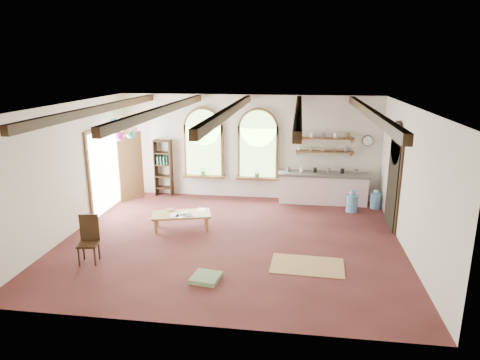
% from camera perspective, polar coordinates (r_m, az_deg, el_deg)
% --- Properties ---
extents(floor, '(8.00, 8.00, 0.00)m').
position_cam_1_polar(floor, '(10.38, -1.21, -8.02)').
color(floor, '#5B2526').
rests_on(floor, ground).
extents(ceiling_beams, '(6.20, 6.80, 0.18)m').
position_cam_1_polar(ceiling_beams, '(9.58, -1.31, 9.25)').
color(ceiling_beams, '#311C0F').
rests_on(ceiling_beams, ceiling).
extents(window_left, '(1.30, 0.28, 2.20)m').
position_cam_1_polar(window_left, '(13.39, -4.87, 4.60)').
color(window_left, brown).
rests_on(window_left, floor).
extents(window_right, '(1.30, 0.28, 2.20)m').
position_cam_1_polar(window_right, '(13.13, 2.41, 4.43)').
color(window_right, brown).
rests_on(window_right, floor).
extents(left_doorway, '(0.10, 1.90, 2.50)m').
position_cam_1_polar(left_doorway, '(12.82, -17.64, 1.23)').
color(left_doorway, brown).
rests_on(left_doorway, floor).
extents(right_doorway, '(0.10, 1.30, 2.40)m').
position_cam_1_polar(right_doorway, '(11.58, 19.70, -0.68)').
color(right_doorway, black).
rests_on(right_doorway, floor).
extents(kitchen_counter, '(2.68, 0.62, 0.94)m').
position_cam_1_polar(kitchen_counter, '(13.15, 10.96, -1.02)').
color(kitchen_counter, beige).
rests_on(kitchen_counter, floor).
extents(wall_shelf_lower, '(1.70, 0.24, 0.04)m').
position_cam_1_polar(wall_shelf_lower, '(13.07, 11.16, 3.73)').
color(wall_shelf_lower, brown).
rests_on(wall_shelf_lower, wall_back).
extents(wall_shelf_upper, '(1.70, 0.24, 0.04)m').
position_cam_1_polar(wall_shelf_upper, '(12.99, 11.25, 5.46)').
color(wall_shelf_upper, brown).
rests_on(wall_shelf_upper, wall_back).
extents(wall_clock, '(0.32, 0.04, 0.32)m').
position_cam_1_polar(wall_clock, '(13.20, 16.67, 5.04)').
color(wall_clock, black).
rests_on(wall_clock, wall_back).
extents(bookshelf, '(0.53, 0.32, 1.80)m').
position_cam_1_polar(bookshelf, '(13.79, -10.18, 1.61)').
color(bookshelf, '#311C0F').
rests_on(bookshelf, floor).
extents(coffee_table, '(1.60, 1.04, 0.42)m').
position_cam_1_polar(coffee_table, '(11.02, -7.82, -4.68)').
color(coffee_table, tan).
rests_on(coffee_table, floor).
extents(side_chair, '(0.47, 0.47, 1.02)m').
position_cam_1_polar(side_chair, '(9.73, -19.48, -8.71)').
color(side_chair, '#311C0F').
rests_on(side_chair, floor).
extents(floor_mat, '(1.56, 1.00, 0.02)m').
position_cam_1_polar(floor_mat, '(9.26, 8.96, -11.20)').
color(floor_mat, tan).
rests_on(floor_mat, floor).
extents(floor_cushion, '(0.61, 0.61, 0.09)m').
position_cam_1_polar(floor_cushion, '(8.63, -4.56, -12.87)').
color(floor_cushion, '#6F8D61').
rests_on(floor_cushion, floor).
extents(water_jug_a, '(0.33, 0.33, 0.64)m').
position_cam_1_polar(water_jug_a, '(12.61, 14.70, -2.90)').
color(water_jug_a, '#5E9ACA').
rests_on(water_jug_a, floor).
extents(water_jug_b, '(0.30, 0.30, 0.57)m').
position_cam_1_polar(water_jug_b, '(13.10, 17.63, -2.59)').
color(water_jug_b, '#5E9ACA').
rests_on(water_jug_b, floor).
extents(balloon_cluster, '(0.90, 1.00, 1.16)m').
position_cam_1_polar(balloon_cluster, '(12.58, -15.38, 6.66)').
color(balloon_cluster, white).
rests_on(balloon_cluster, floor).
extents(table_book, '(0.28, 0.31, 0.02)m').
position_cam_1_polar(table_book, '(11.28, -9.69, -3.96)').
color(table_book, olive).
rests_on(table_book, coffee_table).
extents(tablet, '(0.28, 0.32, 0.01)m').
position_cam_1_polar(tablet, '(10.87, -6.89, -4.63)').
color(tablet, black).
rests_on(tablet, coffee_table).
extents(potted_plant_left, '(0.27, 0.23, 0.30)m').
position_cam_1_polar(potted_plant_left, '(13.46, -4.90, 1.25)').
color(potted_plant_left, '#598C4C').
rests_on(potted_plant_left, window_left).
extents(potted_plant_right, '(0.27, 0.23, 0.30)m').
position_cam_1_polar(potted_plant_right, '(13.20, 2.32, 1.00)').
color(potted_plant_right, '#598C4C').
rests_on(potted_plant_right, window_right).
extents(shelf_cup_a, '(0.12, 0.10, 0.10)m').
position_cam_1_polar(shelf_cup_a, '(13.03, 7.88, 4.15)').
color(shelf_cup_a, white).
rests_on(shelf_cup_a, wall_shelf_lower).
extents(shelf_cup_b, '(0.10, 0.10, 0.09)m').
position_cam_1_polar(shelf_cup_b, '(13.04, 9.42, 4.08)').
color(shelf_cup_b, beige).
rests_on(shelf_cup_b, wall_shelf_lower).
extents(shelf_bowl_a, '(0.22, 0.22, 0.05)m').
position_cam_1_polar(shelf_bowl_a, '(13.05, 10.95, 3.94)').
color(shelf_bowl_a, beige).
rests_on(shelf_bowl_a, wall_shelf_lower).
extents(shelf_bowl_b, '(0.20, 0.20, 0.06)m').
position_cam_1_polar(shelf_bowl_b, '(13.08, 12.49, 3.89)').
color(shelf_bowl_b, '#8C664C').
rests_on(shelf_bowl_b, wall_shelf_lower).
extents(shelf_vase, '(0.18, 0.18, 0.19)m').
position_cam_1_polar(shelf_vase, '(13.10, 14.03, 4.10)').
color(shelf_vase, slate).
rests_on(shelf_vase, wall_shelf_lower).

